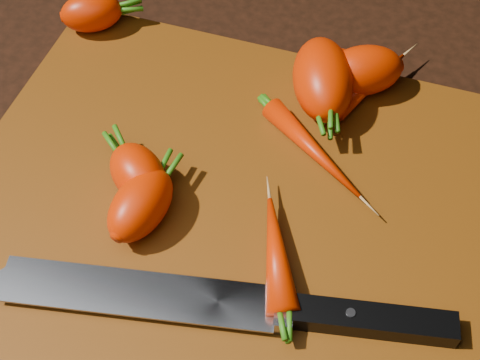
% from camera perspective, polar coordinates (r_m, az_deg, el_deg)
% --- Properties ---
extents(ground, '(2.00, 2.00, 0.01)m').
position_cam_1_polar(ground, '(0.61, -0.29, -2.65)').
color(ground, black).
extents(cutting_board, '(0.50, 0.40, 0.01)m').
position_cam_1_polar(cutting_board, '(0.60, -0.30, -2.07)').
color(cutting_board, '#783B0A').
rests_on(cutting_board, ground).
extents(carrot_0, '(0.08, 0.07, 0.04)m').
position_cam_1_polar(carrot_0, '(0.76, -12.56, 13.79)').
color(carrot_0, red).
rests_on(carrot_0, cutting_board).
extents(carrot_1, '(0.08, 0.08, 0.04)m').
position_cam_1_polar(carrot_1, '(0.59, -8.70, 0.56)').
color(carrot_1, red).
rests_on(carrot_1, cutting_board).
extents(carrot_2, '(0.09, 0.11, 0.06)m').
position_cam_1_polar(carrot_2, '(0.66, 7.07, 8.54)').
color(carrot_2, red).
rests_on(carrot_2, cutting_board).
extents(carrot_3, '(0.06, 0.08, 0.04)m').
position_cam_1_polar(carrot_3, '(0.57, -8.48, -2.10)').
color(carrot_3, red).
rests_on(carrot_3, cutting_board).
extents(carrot_4, '(0.09, 0.08, 0.05)m').
position_cam_1_polar(carrot_4, '(0.68, 10.48, 9.16)').
color(carrot_4, red).
rests_on(carrot_4, cutting_board).
extents(carrot_5, '(0.07, 0.06, 0.04)m').
position_cam_1_polar(carrot_5, '(0.68, 7.89, 9.48)').
color(carrot_5, red).
rests_on(carrot_5, cutting_board).
extents(carrot_6, '(0.07, 0.11, 0.02)m').
position_cam_1_polar(carrot_6, '(0.69, 11.06, 8.17)').
color(carrot_6, red).
rests_on(carrot_6, cutting_board).
extents(carrot_7, '(0.12, 0.09, 0.02)m').
position_cam_1_polar(carrot_7, '(0.62, 6.30, 2.56)').
color(carrot_7, red).
rests_on(carrot_7, cutting_board).
extents(carrot_8, '(0.07, 0.11, 0.03)m').
position_cam_1_polar(carrot_8, '(0.55, 3.11, -6.26)').
color(carrot_8, red).
rests_on(carrot_8, cutting_board).
extents(knife, '(0.36, 0.10, 0.02)m').
position_cam_1_polar(knife, '(0.54, -6.52, -9.84)').
color(knife, gray).
rests_on(knife, cutting_board).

